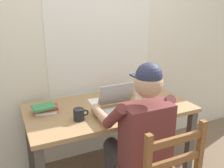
{
  "coord_description": "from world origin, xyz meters",
  "views": [
    {
      "loc": [
        -0.82,
        -1.82,
        1.58
      ],
      "look_at": [
        0.01,
        -0.05,
        0.95
      ],
      "focal_mm": 39.01,
      "sensor_mm": 36.0,
      "label": 1
    }
  ],
  "objects_px": {
    "desk": "(109,115)",
    "computer_mouse": "(151,104)",
    "book_stack_main": "(45,109)",
    "laptop": "(122,105)",
    "coffee_mug_dark": "(79,114)",
    "landscape_photo_print": "(101,102)",
    "seated_person": "(138,134)",
    "coffee_mug_white": "(139,93)",
    "book_stack_side": "(121,92)"
  },
  "relations": [
    {
      "from": "seated_person",
      "to": "coffee_mug_white",
      "type": "distance_m",
      "value": 0.62
    },
    {
      "from": "seated_person",
      "to": "computer_mouse",
      "type": "relative_size",
      "value": 12.39
    },
    {
      "from": "seated_person",
      "to": "landscape_photo_print",
      "type": "bearing_deg",
      "value": 95.26
    },
    {
      "from": "desk",
      "to": "coffee_mug_white",
      "type": "height_order",
      "value": "coffee_mug_white"
    },
    {
      "from": "book_stack_side",
      "to": "landscape_photo_print",
      "type": "xyz_separation_m",
      "value": [
        -0.25,
        -0.1,
        -0.03
      ]
    },
    {
      "from": "computer_mouse",
      "to": "laptop",
      "type": "bearing_deg",
      "value": 175.16
    },
    {
      "from": "laptop",
      "to": "coffee_mug_white",
      "type": "xyz_separation_m",
      "value": [
        0.28,
        0.19,
        -0.0
      ]
    },
    {
      "from": "seated_person",
      "to": "landscape_photo_print",
      "type": "distance_m",
      "value": 0.58
    },
    {
      "from": "seated_person",
      "to": "coffee_mug_dark",
      "type": "height_order",
      "value": "seated_person"
    },
    {
      "from": "laptop",
      "to": "computer_mouse",
      "type": "height_order",
      "value": "laptop"
    },
    {
      "from": "computer_mouse",
      "to": "coffee_mug_white",
      "type": "height_order",
      "value": "coffee_mug_white"
    },
    {
      "from": "coffee_mug_white",
      "to": "book_stack_main",
      "type": "height_order",
      "value": "coffee_mug_white"
    },
    {
      "from": "desk",
      "to": "book_stack_side",
      "type": "bearing_deg",
      "value": 43.07
    },
    {
      "from": "seated_person",
      "to": "computer_mouse",
      "type": "bearing_deg",
      "value": 43.91
    },
    {
      "from": "coffee_mug_white",
      "to": "coffee_mug_dark",
      "type": "height_order",
      "value": "same"
    },
    {
      "from": "seated_person",
      "to": "desk",
      "type": "bearing_deg",
      "value": 93.23
    },
    {
      "from": "computer_mouse",
      "to": "book_stack_side",
      "type": "xyz_separation_m",
      "value": [
        -0.13,
        0.36,
        0.01
      ]
    },
    {
      "from": "seated_person",
      "to": "book_stack_side",
      "type": "relative_size",
      "value": 6.27
    },
    {
      "from": "coffee_mug_white",
      "to": "landscape_photo_print",
      "type": "distance_m",
      "value": 0.37
    },
    {
      "from": "coffee_mug_dark",
      "to": "landscape_photo_print",
      "type": "xyz_separation_m",
      "value": [
        0.29,
        0.26,
        -0.05
      ]
    },
    {
      "from": "desk",
      "to": "book_stack_main",
      "type": "relative_size",
      "value": 6.49
    },
    {
      "from": "desk",
      "to": "laptop",
      "type": "relative_size",
      "value": 4.35
    },
    {
      "from": "coffee_mug_white",
      "to": "desk",
      "type": "bearing_deg",
      "value": -170.41
    },
    {
      "from": "coffee_mug_dark",
      "to": "coffee_mug_white",
      "type": "bearing_deg",
      "value": 17.59
    },
    {
      "from": "computer_mouse",
      "to": "coffee_mug_dark",
      "type": "bearing_deg",
      "value": -179.97
    },
    {
      "from": "laptop",
      "to": "landscape_photo_print",
      "type": "xyz_separation_m",
      "value": [
        -0.09,
        0.24,
        -0.05
      ]
    },
    {
      "from": "computer_mouse",
      "to": "coffee_mug_white",
      "type": "distance_m",
      "value": 0.21
    },
    {
      "from": "desk",
      "to": "landscape_photo_print",
      "type": "relative_size",
      "value": 11.05
    },
    {
      "from": "desk",
      "to": "book_stack_main",
      "type": "height_order",
      "value": "book_stack_main"
    },
    {
      "from": "coffee_mug_white",
      "to": "book_stack_side",
      "type": "distance_m",
      "value": 0.19
    },
    {
      "from": "book_stack_main",
      "to": "book_stack_side",
      "type": "height_order",
      "value": "book_stack_main"
    },
    {
      "from": "laptop",
      "to": "coffee_mug_dark",
      "type": "distance_m",
      "value": 0.38
    },
    {
      "from": "desk",
      "to": "book_stack_main",
      "type": "bearing_deg",
      "value": 169.72
    },
    {
      "from": "laptop",
      "to": "book_stack_side",
      "type": "relative_size",
      "value": 1.67
    },
    {
      "from": "coffee_mug_white",
      "to": "book_stack_main",
      "type": "bearing_deg",
      "value": 177.42
    },
    {
      "from": "coffee_mug_dark",
      "to": "book_stack_side",
      "type": "relative_size",
      "value": 0.62
    },
    {
      "from": "coffee_mug_dark",
      "to": "book_stack_main",
      "type": "distance_m",
      "value": 0.33
    },
    {
      "from": "laptop",
      "to": "desk",
      "type": "bearing_deg",
      "value": 115.7
    },
    {
      "from": "desk",
      "to": "coffee_mug_white",
      "type": "relative_size",
      "value": 12.24
    },
    {
      "from": "landscape_photo_print",
      "to": "laptop",
      "type": "bearing_deg",
      "value": -53.62
    },
    {
      "from": "computer_mouse",
      "to": "coffee_mug_dark",
      "type": "distance_m",
      "value": 0.67
    },
    {
      "from": "seated_person",
      "to": "laptop",
      "type": "bearing_deg",
      "value": 83.97
    },
    {
      "from": "seated_person",
      "to": "coffee_mug_white",
      "type": "xyz_separation_m",
      "value": [
        0.32,
        0.52,
        0.09
      ]
    },
    {
      "from": "desk",
      "to": "computer_mouse",
      "type": "height_order",
      "value": "computer_mouse"
    },
    {
      "from": "computer_mouse",
      "to": "landscape_photo_print",
      "type": "distance_m",
      "value": 0.46
    },
    {
      "from": "book_stack_main",
      "to": "landscape_photo_print",
      "type": "xyz_separation_m",
      "value": [
        0.51,
        0.01,
        -0.03
      ]
    },
    {
      "from": "coffee_mug_dark",
      "to": "computer_mouse",
      "type": "bearing_deg",
      "value": 0.03
    },
    {
      "from": "coffee_mug_white",
      "to": "coffee_mug_dark",
      "type": "bearing_deg",
      "value": -162.41
    },
    {
      "from": "laptop",
      "to": "book_stack_main",
      "type": "distance_m",
      "value": 0.64
    },
    {
      "from": "seated_person",
      "to": "coffee_mug_dark",
      "type": "bearing_deg",
      "value": 138.24
    }
  ]
}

